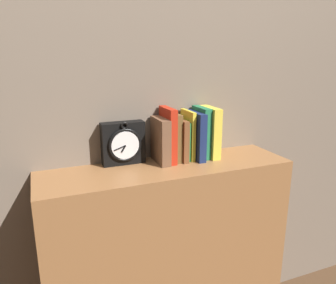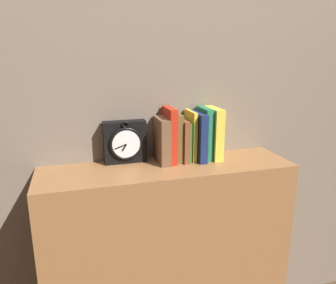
{
  "view_description": "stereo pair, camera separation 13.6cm",
  "coord_description": "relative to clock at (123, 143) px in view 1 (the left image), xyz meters",
  "views": [
    {
      "loc": [
        -0.49,
        -1.21,
        1.41
      ],
      "look_at": [
        0.0,
        0.0,
        1.05
      ],
      "focal_mm": 35.0,
      "sensor_mm": 36.0,
      "label": 1
    },
    {
      "loc": [
        -0.36,
        -1.26,
        1.41
      ],
      "look_at": [
        0.0,
        0.0,
        1.05
      ],
      "focal_mm": 35.0,
      "sensor_mm": 36.0,
      "label": 2
    }
  ],
  "objects": [
    {
      "name": "book_slot8_yellow",
      "position": [
        0.4,
        -0.04,
        0.02
      ],
      "size": [
        0.04,
        0.15,
        0.23
      ],
      "color": "yellow",
      "rests_on": "bookshelf"
    },
    {
      "name": "book_slot1_red",
      "position": [
        0.19,
        -0.04,
        0.03
      ],
      "size": [
        0.03,
        0.14,
        0.24
      ],
      "color": "red",
      "rests_on": "bookshelf"
    },
    {
      "name": "book_slot0_brown",
      "position": [
        0.15,
        -0.04,
        0.01
      ],
      "size": [
        0.04,
        0.15,
        0.2
      ],
      "color": "brown",
      "rests_on": "bookshelf"
    },
    {
      "name": "book_slot2_brown",
      "position": [
        0.22,
        -0.03,
        0.01
      ],
      "size": [
        0.03,
        0.13,
        0.21
      ],
      "color": "brown",
      "rests_on": "bookshelf"
    },
    {
      "name": "clock",
      "position": [
        0.0,
        0.0,
        0.0
      ],
      "size": [
        0.18,
        0.07,
        0.19
      ],
      "color": "black",
      "rests_on": "bookshelf"
    },
    {
      "name": "book_slot5_yellow",
      "position": [
        0.29,
        -0.03,
        0.02
      ],
      "size": [
        0.02,
        0.13,
        0.22
      ],
      "color": "yellow",
      "rests_on": "bookshelf"
    },
    {
      "name": "wall_back",
      "position": [
        0.16,
        0.07,
        0.27
      ],
      "size": [
        6.0,
        0.05,
        2.6
      ],
      "color": "#756656",
      "rests_on": "ground_plane"
    },
    {
      "name": "book_slot4_green",
      "position": [
        0.27,
        -0.03,
        -0.0
      ],
      "size": [
        0.01,
        0.12,
        0.17
      ],
      "color": "#237134",
      "rests_on": "bookshelf"
    },
    {
      "name": "book_slot7_green",
      "position": [
        0.36,
        -0.03,
        0.02
      ],
      "size": [
        0.03,
        0.13,
        0.23
      ],
      "color": "#227246",
      "rests_on": "bookshelf"
    },
    {
      "name": "book_slot6_navy",
      "position": [
        0.32,
        -0.05,
        0.01
      ],
      "size": [
        0.03,
        0.16,
        0.21
      ],
      "color": "navy",
      "rests_on": "bookshelf"
    },
    {
      "name": "bookshelf",
      "position": [
        0.16,
        -0.1,
        -0.56
      ],
      "size": [
        1.08,
        0.29,
        0.94
      ],
      "color": "#936038",
      "rests_on": "ground_plane"
    },
    {
      "name": "book_slot3_brown",
      "position": [
        0.25,
        -0.04,
        0.0
      ],
      "size": [
        0.03,
        0.14,
        0.18
      ],
      "color": "brown",
      "rests_on": "bookshelf"
    }
  ]
}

